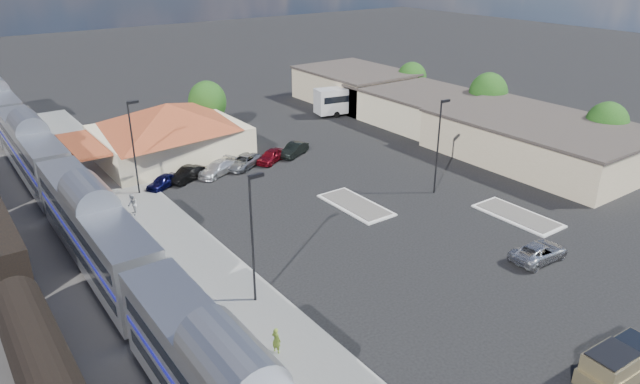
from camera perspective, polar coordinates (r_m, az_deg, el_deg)
ground at (r=48.09m, az=1.38°, el=-3.36°), size 280.00×280.00×0.00m
railbed at (r=47.62m, az=-25.73°, el=-6.08°), size 16.00×100.00×0.12m
platform at (r=47.69m, az=-14.73°, el=-4.31°), size 5.50×92.00×0.18m
passenger_train at (r=43.59m, az=-21.58°, el=-3.87°), size 3.00×104.00×5.55m
station_depot at (r=64.73m, az=-14.92°, el=5.92°), size 18.35×12.24×6.20m
buildings_east at (r=75.14m, az=12.04°, el=7.87°), size 14.40×51.40×4.80m
traffic_island_south at (r=51.71m, az=3.58°, el=-1.29°), size 3.30×7.50×0.21m
traffic_island_north at (r=52.45m, az=19.15°, el=-2.25°), size 3.30×7.50×0.21m
lamp_plat_s at (r=35.88m, az=-6.71°, el=-3.75°), size 1.08×0.25×9.00m
lamp_plat_n at (r=54.89m, az=-18.16°, el=4.90°), size 1.08×0.25×9.00m
lamp_lot at (r=53.75m, az=11.83°, el=5.20°), size 1.08×0.25×9.00m
tree_east_a at (r=69.51m, az=26.72°, el=6.04°), size 4.56×4.56×6.42m
tree_east_b at (r=77.74m, az=16.46°, el=9.42°), size 4.94×4.94×6.96m
tree_east_c at (r=86.88m, az=9.15°, el=11.14°), size 4.41×4.41×6.21m
tree_depot at (r=72.63m, az=-11.20°, el=8.84°), size 4.71×4.71×6.63m
pickup_truck at (r=36.08m, az=28.01°, el=-14.75°), size 5.73×2.33×1.95m
suv at (r=45.69m, az=21.07°, el=-5.60°), size 5.04×2.46×1.38m
coach_bus at (r=81.16m, az=3.61°, el=9.40°), size 12.19×4.92×3.82m
person_a at (r=33.55m, az=-4.40°, el=-14.55°), size 0.57×0.69×1.64m
person_b at (r=51.78m, az=-18.22°, el=-1.20°), size 0.80×0.99×1.90m
parked_car_a at (r=57.44m, az=-15.44°, el=1.02°), size 4.00×3.09×1.27m
parked_car_b at (r=58.54m, az=-13.16°, el=1.74°), size 4.41×3.18×1.38m
parked_car_c at (r=59.46m, az=-10.23°, el=2.34°), size 5.17×3.82×1.39m
parked_car_d at (r=61.05m, az=-7.66°, el=3.04°), size 5.32×4.38×1.35m
parked_car_e at (r=62.26m, az=-4.95°, el=3.60°), size 4.43×3.48×1.41m
parked_car_f at (r=64.09m, az=-2.63°, el=4.25°), size 4.56×3.29×1.43m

